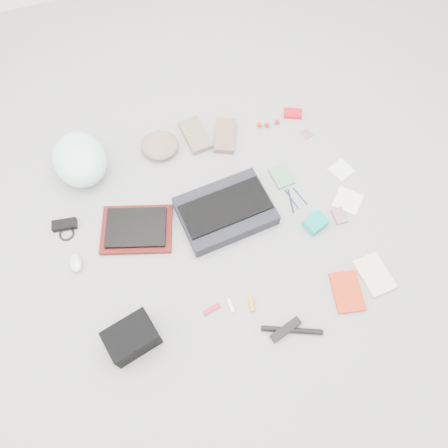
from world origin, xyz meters
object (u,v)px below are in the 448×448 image
object	(u,v)px
book_red	(347,292)
camera_bag	(132,338)
laptop	(136,227)
accordion_wallet	(315,223)
bike_helmet	(80,159)
messenger_bag	(225,211)

from	to	relation	value
book_red	camera_bag	bearing A→B (deg)	-174.34
laptop	accordion_wallet	xyz separation A→B (m)	(0.87, -0.25, -0.01)
bike_helmet	accordion_wallet	bearing A→B (deg)	-41.56
messenger_bag	camera_bag	distance (m)	0.76
camera_bag	bike_helmet	bearing A→B (deg)	78.32
camera_bag	accordion_wallet	bearing A→B (deg)	1.23
messenger_bag	laptop	xyz separation A→B (m)	(-0.45, 0.05, -0.00)
laptop	book_red	bearing A→B (deg)	-19.38
camera_bag	book_red	xyz separation A→B (m)	(1.00, -0.08, -0.06)
messenger_bag	accordion_wallet	distance (m)	0.46
book_red	laptop	bearing A→B (deg)	154.93
laptop	book_red	distance (m)	1.07
messenger_bag	accordion_wallet	xyz separation A→B (m)	(0.41, -0.20, -0.01)
accordion_wallet	laptop	bearing A→B (deg)	145.02
bike_helmet	book_red	bearing A→B (deg)	-53.44
bike_helmet	camera_bag	world-z (taller)	bike_helmet
bike_helmet	book_red	size ratio (longest dim) A/B	1.74
book_red	accordion_wallet	size ratio (longest dim) A/B	1.86
laptop	accordion_wallet	distance (m)	0.90
messenger_bag	bike_helmet	xyz separation A→B (m)	(-0.64, 0.49, 0.07)
book_red	accordion_wallet	bearing A→B (deg)	101.23
bike_helmet	messenger_bag	bearing A→B (deg)	-45.91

